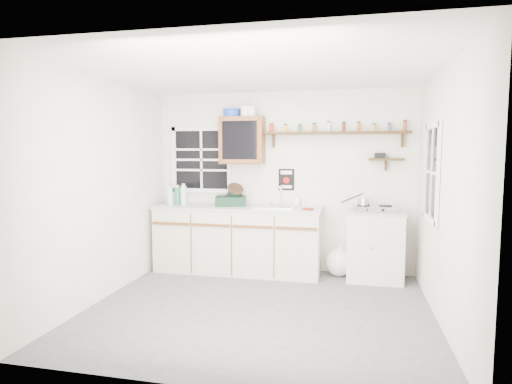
# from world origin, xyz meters

# --- Properties ---
(room) EXTENTS (3.64, 3.24, 2.54)m
(room) POSITION_xyz_m (0.00, 0.00, 1.25)
(room) COLOR #4B4B4D
(room) RESTS_ON ground
(main_cabinet) EXTENTS (2.31, 0.63, 0.92)m
(main_cabinet) POSITION_xyz_m (-0.58, 1.30, 0.46)
(main_cabinet) COLOR beige
(main_cabinet) RESTS_ON floor
(right_cabinet) EXTENTS (0.73, 0.57, 0.91)m
(right_cabinet) POSITION_xyz_m (1.25, 1.32, 0.46)
(right_cabinet) COLOR silver
(right_cabinet) RESTS_ON floor
(sink) EXTENTS (0.52, 0.44, 0.29)m
(sink) POSITION_xyz_m (-0.05, 1.30, 0.93)
(sink) COLOR #B2B2B7
(sink) RESTS_ON main_cabinet
(upper_cabinet) EXTENTS (0.60, 0.32, 0.65)m
(upper_cabinet) POSITION_xyz_m (-0.55, 1.44, 1.82)
(upper_cabinet) COLOR brown
(upper_cabinet) RESTS_ON wall_back
(upper_cabinet_clutter) EXTENTS (0.46, 0.24, 0.14)m
(upper_cabinet_clutter) POSITION_xyz_m (-0.59, 1.44, 2.21)
(upper_cabinet_clutter) COLOR #1A36AD
(upper_cabinet_clutter) RESTS_ON upper_cabinet
(spice_shelf) EXTENTS (1.91, 0.18, 0.35)m
(spice_shelf) POSITION_xyz_m (0.72, 1.51, 1.93)
(spice_shelf) COLOR black
(spice_shelf) RESTS_ON wall_back
(secondary_shelf) EXTENTS (0.45, 0.16, 0.24)m
(secondary_shelf) POSITION_xyz_m (1.36, 1.52, 1.58)
(secondary_shelf) COLOR black
(secondary_shelf) RESTS_ON wall_back
(warning_sign) EXTENTS (0.22, 0.02, 0.30)m
(warning_sign) POSITION_xyz_m (0.05, 1.59, 1.28)
(warning_sign) COLOR black
(warning_sign) RESTS_ON wall_back
(window_back) EXTENTS (0.93, 0.03, 0.98)m
(window_back) POSITION_xyz_m (-1.20, 1.59, 1.55)
(window_back) COLOR black
(window_back) RESTS_ON wall_back
(window_right) EXTENTS (0.03, 0.78, 1.08)m
(window_right) POSITION_xyz_m (1.79, 0.55, 1.45)
(window_right) COLOR black
(window_right) RESTS_ON wall_back
(water_bottles) EXTENTS (0.28, 0.12, 0.30)m
(water_bottles) POSITION_xyz_m (-1.45, 1.27, 1.05)
(water_bottles) COLOR silver
(water_bottles) RESTS_ON main_cabinet
(dish_rack) EXTENTS (0.49, 0.41, 0.32)m
(dish_rack) POSITION_xyz_m (-0.68, 1.38, 1.02)
(dish_rack) COLOR black
(dish_rack) RESTS_ON main_cabinet
(soap_bottle) EXTENTS (0.09, 0.09, 0.18)m
(soap_bottle) POSITION_xyz_m (0.20, 1.52, 1.01)
(soap_bottle) COLOR silver
(soap_bottle) RESTS_ON main_cabinet
(rag) EXTENTS (0.15, 0.15, 0.02)m
(rag) POSITION_xyz_m (0.40, 1.17, 0.93)
(rag) COLOR maroon
(rag) RESTS_ON main_cabinet
(hotplate) EXTENTS (0.57, 0.34, 0.08)m
(hotplate) POSITION_xyz_m (1.24, 1.31, 0.95)
(hotplate) COLOR #B2B2B7
(hotplate) RESTS_ON right_cabinet
(saucepan) EXTENTS (0.37, 0.19, 0.16)m
(saucepan) POSITION_xyz_m (1.09, 1.31, 1.03)
(saucepan) COLOR #B2B2B7
(saucepan) RESTS_ON hotplate
(trash_bag) EXTENTS (0.39, 0.35, 0.44)m
(trash_bag) POSITION_xyz_m (0.80, 1.40, 0.19)
(trash_bag) COLOR silver
(trash_bag) RESTS_ON floor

